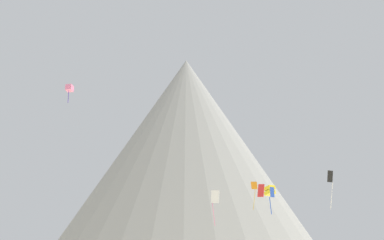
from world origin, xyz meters
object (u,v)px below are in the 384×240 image
at_px(kite_yellow_low, 270,191).
at_px(kite_blue_low, 272,195).
at_px(kite_orange_mid, 255,188).
at_px(kite_white_low, 215,199).
at_px(kite_pink_mid, 70,88).
at_px(kite_black_low, 331,181).
at_px(kite_red_low, 261,191).
at_px(rock_massif, 186,161).

bearing_deg(kite_yellow_low, kite_blue_low, -133.62).
bearing_deg(kite_orange_mid, kite_white_low, 96.26).
bearing_deg(kite_pink_mid, kite_black_low, -170.41).
bearing_deg(kite_red_low, kite_pink_mid, -112.29).
distance_m(kite_white_low, kite_yellow_low, 13.75).
distance_m(rock_massif, kite_orange_mid, 52.45).
relative_size(rock_massif, kite_yellow_low, 55.01).
xyz_separation_m(rock_massif, kite_black_low, (18.55, -70.92, -14.94)).
relative_size(kite_orange_mid, kite_red_low, 3.21).
bearing_deg(kite_red_low, rock_massif, -178.85).
bearing_deg(kite_red_low, kite_orange_mid, 168.43).
height_order(kite_orange_mid, kite_yellow_low, kite_orange_mid).
xyz_separation_m(kite_blue_low, kite_black_low, (8.59, 8.48, 2.64)).
distance_m(kite_pink_mid, kite_red_low, 28.43).
distance_m(kite_white_low, kite_black_low, 14.21).
relative_size(kite_orange_mid, kite_black_low, 1.00).
relative_size(kite_black_low, kite_red_low, 3.22).
height_order(kite_pink_mid, kite_orange_mid, kite_pink_mid).
height_order(kite_white_low, kite_black_low, kite_black_low).
distance_m(rock_massif, kite_white_low, 71.76).
bearing_deg(kite_pink_mid, kite_red_low, 175.98).
distance_m(rock_massif, kite_red_low, 78.63).
height_order(kite_pink_mid, kite_white_low, kite_pink_mid).
bearing_deg(kite_pink_mid, kite_blue_low, 169.81).
xyz_separation_m(rock_massif, kite_yellow_low, (13.04, -58.99, -14.74)).
bearing_deg(kite_blue_low, kite_pink_mid, 163.16).
distance_m(kite_yellow_low, kite_red_low, 17.79).
height_order(kite_blue_low, kite_yellow_low, kite_yellow_low).
bearing_deg(kite_white_low, kite_blue_low, 0.98).
relative_size(kite_orange_mid, kite_yellow_low, 2.69).
bearing_deg(kite_yellow_low, kite_orange_mid, 60.90).
height_order(kite_orange_mid, kite_white_low, kite_orange_mid).
bearing_deg(kite_red_low, kite_white_low, -150.51).
bearing_deg(kite_yellow_low, kite_black_low, -100.27).
xyz_separation_m(rock_massif, kite_white_low, (4.57, -69.56, -17.04)).
xyz_separation_m(kite_blue_low, kite_red_low, (-0.65, 3.14, 0.86)).
xyz_separation_m(kite_orange_mid, kite_black_low, (6.52, -21.63, -1.67)).
bearing_deg(rock_massif, kite_white_low, -86.25).
bearing_deg(kite_orange_mid, kite_blue_low, 112.56).
bearing_deg(kite_black_low, kite_red_low, -134.40).
relative_size(rock_massif, kite_black_low, 20.36).
relative_size(kite_black_low, kite_yellow_low, 2.70).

